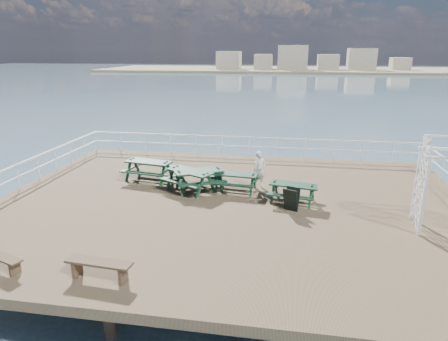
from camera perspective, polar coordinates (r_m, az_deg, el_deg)
ground at (r=15.36m, az=0.85°, el=-5.03°), size 18.00×14.00×0.30m
sea_backdrop at (r=148.64m, az=13.92°, el=14.16°), size 300.00×300.00×9.20m
railing at (r=17.45m, az=1.90°, el=1.23°), size 17.77×13.76×1.10m
picnic_table_a at (r=16.42m, az=-3.61°, el=-0.75°), size 2.48×2.32×0.96m
picnic_table_b at (r=17.98m, az=-10.68°, el=0.61°), size 2.28×1.96×0.99m
picnic_table_c at (r=15.33m, az=9.82°, el=-2.62°), size 1.95×1.69×0.83m
picnic_table_d at (r=16.42m, az=-4.86°, el=-0.78°), size 2.49×2.33×0.96m
picnic_table_e at (r=16.33m, az=1.70°, el=-1.10°), size 1.88×1.58×0.85m
flat_bench_near at (r=12.27m, az=-29.19°, el=-10.98°), size 1.43×0.78×0.40m
flat_bench_far at (r=10.81m, az=-17.41°, el=-12.83°), size 1.76×0.56×0.50m
sandwich_board at (r=14.57m, az=9.58°, el=-4.12°), size 0.64×0.57×0.87m
person at (r=16.70m, az=5.09°, el=0.12°), size 0.68×0.59×1.56m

